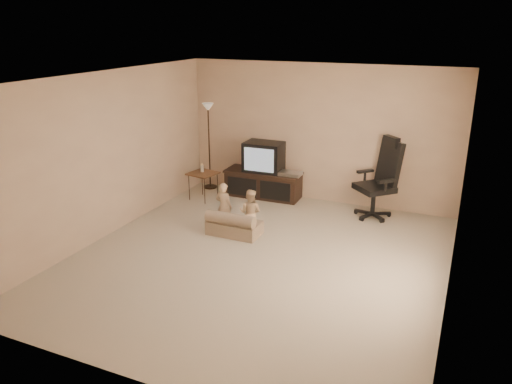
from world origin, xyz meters
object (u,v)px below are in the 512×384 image
Objects in this scene: side_table at (203,173)px; toddler_left at (224,207)px; tv_stand at (264,174)px; child_sofa at (233,225)px; office_chair at (379,189)px; floor_lamp at (209,127)px; toddler_right at (250,213)px.

toddler_left is (1.02, -1.14, -0.11)m from side_table.
tv_stand is at bearing -84.78° from toddler_left.
child_sofa is at bearing -45.42° from side_table.
toddler_left reaches higher than child_sofa.
floor_lamp reaches higher than office_chair.
side_table is at bearing -71.78° from floor_lamp.
tv_stand reaches higher than side_table.
floor_lamp is 2.64m from toddler_right.
office_chair reaches higher than tv_stand.
tv_stand is 2.12× the size of side_table.
office_chair is 3.18m from side_table.
tv_stand is 0.88× the size of floor_lamp.
office_chair is at bearing 42.18° from child_sofa.
toddler_right is (0.24, 0.11, 0.21)m from child_sofa.
tv_stand is at bearing -140.12° from office_chair.
child_sofa is 1.04× the size of toddler_left.
side_table is at bearing 134.99° from child_sofa.
floor_lamp is at bearing 127.73° from child_sofa.
toddler_right is at bearing 25.13° from child_sofa.
toddler_right is at bearing -37.91° from side_table.
tv_stand is 1.44m from floor_lamp.
tv_stand is 1.89× the size of toddler_left.
side_table is at bearing -39.67° from toddler_right.
child_sofa is at bearing -93.89° from office_chair.
office_chair is 1.76× the size of toddler_left.
tv_stand is 1.91m from child_sofa.
tv_stand is 2.18m from office_chair.
child_sofa is 1.10× the size of toddler_right.
office_chair is at bearing -5.93° from tv_stand.
toddler_left is at bearing -48.10° from side_table.
floor_lamp reaches higher than toddler_right.
toddler_left is (-0.23, 0.13, 0.23)m from child_sofa.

